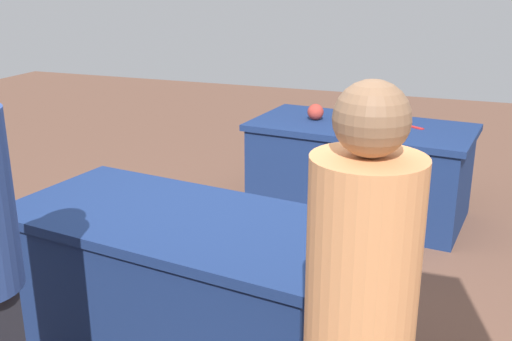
# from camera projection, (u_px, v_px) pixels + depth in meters

# --- Properties ---
(ground_plane) EXTENTS (14.40, 14.40, 0.00)m
(ground_plane) POSITION_uv_depth(u_px,v_px,m) (218.00, 325.00, 3.50)
(ground_plane) COLOR brown
(table_foreground) EXTENTS (1.83, 1.08, 0.77)m
(table_foreground) POSITION_uv_depth(u_px,v_px,m) (359.00, 170.00, 5.00)
(table_foreground) COLOR navy
(table_foreground) RESTS_ON ground
(table_back_left) EXTENTS (1.90, 1.13, 0.77)m
(table_back_left) POSITION_uv_depth(u_px,v_px,m) (182.00, 283.00, 3.20)
(table_back_left) COLOR navy
(table_back_left) RESTS_ON ground
(person_presenter) EXTENTS (0.39, 0.39, 1.67)m
(person_presenter) POSITION_uv_depth(u_px,v_px,m) (360.00, 318.00, 1.87)
(person_presenter) COLOR #26262D
(person_presenter) RESTS_ON ground
(laptop_silver) EXTENTS (0.37, 0.35, 0.21)m
(laptop_silver) POSITION_uv_depth(u_px,v_px,m) (380.00, 121.00, 4.81)
(laptop_silver) COLOR silver
(laptop_silver) RESTS_ON table_foreground
(yarn_ball) EXTENTS (0.13, 0.13, 0.13)m
(yarn_ball) POSITION_uv_depth(u_px,v_px,m) (316.00, 112.00, 5.01)
(yarn_ball) COLOR #B2382D
(yarn_ball) RESTS_ON table_foreground
(scissors_red) EXTENTS (0.17, 0.13, 0.01)m
(scissors_red) POSITION_uv_depth(u_px,v_px,m) (414.00, 127.00, 4.79)
(scissors_red) COLOR red
(scissors_red) RESTS_ON table_foreground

